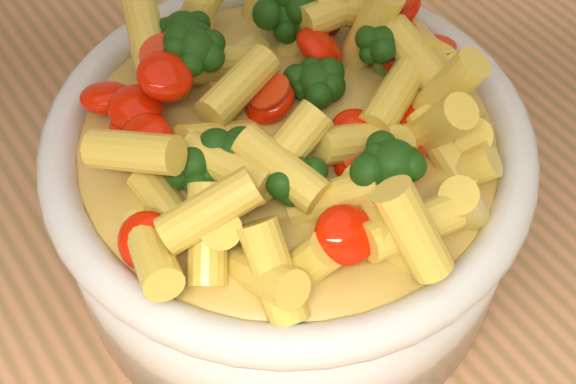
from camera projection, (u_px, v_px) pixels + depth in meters
table at (476, 317)px, 0.58m from camera, size 1.20×0.80×0.90m
serving_bowl at (288, 191)px, 0.45m from camera, size 0.26×0.26×0.11m
pasta_salad at (288, 106)px, 0.40m from camera, size 0.20×0.20×0.05m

